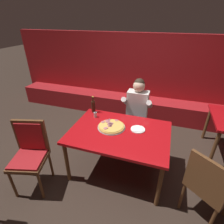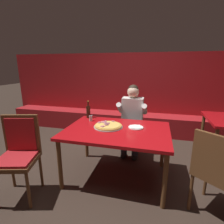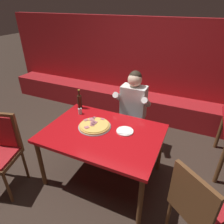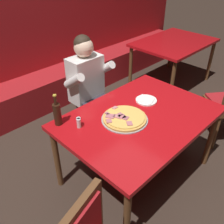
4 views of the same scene
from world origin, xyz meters
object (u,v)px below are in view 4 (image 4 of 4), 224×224
Objects in this scene: pizza at (124,118)px; diner_seated_blue_shirt at (91,87)px; beer_bottle at (57,113)px; shaker_red_pepper_flakes at (79,122)px; plate_white_paper at (146,100)px; background_dining_table at (174,46)px; main_dining_table at (139,122)px; shaker_parmesan at (79,124)px.

diner_seated_blue_shirt is (0.24, 0.73, -0.06)m from pizza.
beer_bottle is 0.20m from shaker_red_pepper_flakes.
plate_white_paper is 2.44× the size of shaker_red_pepper_flakes.
shaker_red_pepper_flakes is 0.07× the size of diner_seated_blue_shirt.
plate_white_paper reaches higher than background_dining_table.
main_dining_table is at bearing -22.65° from pizza.
diner_seated_blue_shirt reaches higher than plate_white_paper.
beer_bottle is at bearing 144.34° from main_dining_table.
pizza is 0.33× the size of diner_seated_blue_shirt.
plate_white_paper is 0.76m from shaker_parmesan.
beer_bottle reaches higher than plate_white_paper.
plate_white_paper is at bearing 26.56° from main_dining_table.
shaker_parmesan is 2.59m from background_dining_table.
main_dining_table is 0.79m from diner_seated_blue_shirt.
shaker_red_pepper_flakes is at bearing -165.11° from background_dining_table.
pizza is 4.82× the size of shaker_parmesan.
pizza reaches higher than plate_white_paper.
shaker_red_pepper_flakes reaches higher than plate_white_paper.
diner_seated_blue_shirt is 0.99× the size of background_dining_table.
shaker_parmesan is (-0.49, 0.26, 0.11)m from main_dining_table.
shaker_parmesan reaches higher than plate_white_paper.
shaker_red_pepper_flakes is 0.78m from diner_seated_blue_shirt.
beer_bottle is (-0.84, 0.30, 0.10)m from plate_white_paper.
diner_seated_blue_shirt is at bearing 71.86° from pizza.
beer_bottle is 0.79m from diner_seated_blue_shirt.
shaker_red_pepper_flakes is 2.58m from background_dining_table.
main_dining_table and background_dining_table have the same top height.
beer_bottle is 2.65m from background_dining_table.
pizza reaches higher than main_dining_table.
plate_white_paper is (0.25, 0.12, 0.08)m from main_dining_table.
pizza is 0.58m from beer_bottle.
diner_seated_blue_shirt is at bearing 41.52° from shaker_red_pepper_flakes.
shaker_red_pepper_flakes is 0.02m from shaker_parmesan.
shaker_parmesan is at bearing -164.87° from background_dining_table.
pizza is 0.77m from diner_seated_blue_shirt.
main_dining_table is 16.61× the size of shaker_parmesan.
beer_bottle is at bearing 125.43° from shaker_red_pepper_flakes.
pizza is 1.98× the size of plate_white_paper.
background_dining_table is (2.60, 0.51, -0.19)m from beer_bottle.
pizza is at bearing 157.35° from main_dining_table.
pizza is 0.41m from shaker_parmesan.
diner_seated_blue_shirt is (0.69, 0.36, -0.15)m from beer_bottle.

